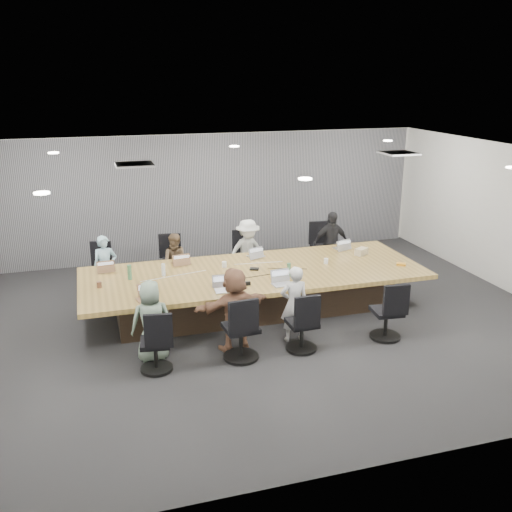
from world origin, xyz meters
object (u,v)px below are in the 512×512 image
object	(u,v)px
chair_5	(241,333)
person_3	(331,244)
chair_4	(155,347)
person_2	(248,252)
laptop_2	(256,256)
person_6	(294,304)
chair_0	(106,274)
bottle_green_right	(289,270)
chair_2	(243,260)
person_1	(177,263)
canvas_bag	(361,252)
laptop_5	(226,291)
stapler	(245,284)
chair_6	(302,328)
laptop_0	(106,270)
bottle_green_left	(130,272)
chair_3	(324,251)
snack_packet	(401,264)
conference_table	(254,289)
person_4	(152,321)
bottle_clear	(163,270)
laptop_6	(283,284)
laptop_3	(342,248)
chair_7	(386,316)
mug_brown	(99,285)
chair_1	(174,265)
laptop_4	(147,299)
person_5	(235,309)
laptop_1	(181,263)

from	to	relation	value
chair_5	person_3	xyz separation A→B (m)	(2.78, 3.05, 0.27)
chair_4	person_2	size ratio (longest dim) A/B	0.55
laptop_2	person_6	xyz separation A→B (m)	(-0.02, -2.15, -0.13)
chair_0	bottle_green_right	distance (m)	3.70
chair_5	chair_2	bearing A→B (deg)	69.74
chair_0	person_1	world-z (taller)	person_1
person_2	canvas_bag	world-z (taller)	person_2
laptop_5	person_3	bearing A→B (deg)	41.17
stapler	chair_6	bearing A→B (deg)	-59.18
laptop_0	bottle_green_left	xyz separation A→B (m)	(0.36, -0.60, 0.12)
person_3	person_6	xyz separation A→B (m)	(-1.81, -2.70, -0.06)
chair_6	laptop_0	size ratio (longest dim) A/B	2.47
chair_2	bottle_green_left	size ratio (longest dim) A/B	3.02
chair_3	snack_packet	size ratio (longest dim) A/B	5.10
laptop_5	bottle_green_left	distance (m)	1.74
bottle_green_right	laptop_5	bearing A→B (deg)	-163.06
conference_table	snack_packet	xyz separation A→B (m)	(2.65, -0.46, 0.36)
laptop_0	laptop_5	xyz separation A→B (m)	(1.79, -1.60, 0.00)
person_4	laptop_2	bearing A→B (deg)	-136.94
person_2	bottle_clear	distance (m)	2.17
chair_6	person_1	distance (m)	3.37
bottle_green_left	laptop_6	bearing A→B (deg)	-22.69
laptop_3	bottle_clear	size ratio (longest dim) A/B	1.48
chair_7	mug_brown	xyz separation A→B (m)	(-4.34, 1.65, 0.40)
laptop_2	canvas_bag	xyz separation A→B (m)	(1.97, -0.49, 0.06)
canvas_bag	laptop_0	bearing A→B (deg)	174.08
chair_0	person_1	bearing A→B (deg)	178.02
chair_5	laptop_2	size ratio (longest dim) A/B	2.73
chair_6	bottle_clear	size ratio (longest dim) A/B	3.42
chair_0	person_6	distance (m)	4.11
laptop_5	person_4	bearing A→B (deg)	-152.90
chair_1	laptop_2	distance (m)	1.72
person_4	mug_brown	xyz separation A→B (m)	(-0.68, 1.30, 0.17)
bottle_green_left	chair_7	bearing A→B (deg)	-26.38
laptop_2	person_4	size ratio (longest dim) A/B	0.25
person_3	stapler	size ratio (longest dim) A/B	8.17
chair_6	bottle_green_left	distance (m)	3.09
person_1	bottle_green_right	xyz separation A→B (m)	(1.65, -1.78, 0.28)
person_1	laptop_4	world-z (taller)	person_1
laptop_5	mug_brown	size ratio (longest dim) A/B	3.52
laptop_2	person_4	xyz separation A→B (m)	(-2.24, -2.15, -0.13)
chair_4	snack_packet	distance (m)	4.80
chair_5	laptop_5	world-z (taller)	chair_5
person_5	laptop_1	bearing A→B (deg)	-89.55
laptop_4	person_5	xyz separation A→B (m)	(1.25, -0.55, -0.09)
chair_7	person_3	xyz separation A→B (m)	(0.37, 3.05, 0.30)
chair_5	chair_4	bearing A→B (deg)	175.86
laptop_3	person_6	size ratio (longest dim) A/B	0.26
bottle_clear	canvas_bag	size ratio (longest dim) A/B	0.88
person_1	bottle_green_right	distance (m)	2.45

